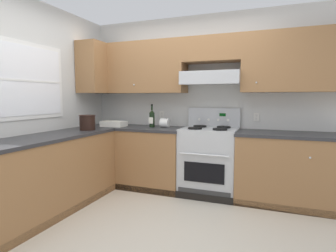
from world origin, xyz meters
name	(u,v)px	position (x,y,z in m)	size (l,w,h in m)	color
ground_plane	(145,228)	(0.00, 0.00, 0.00)	(7.04, 7.04, 0.00)	beige
wall_back	(216,89)	(0.41, 1.53, 1.48)	(4.68, 0.57, 2.55)	silver
wall_left	(39,98)	(-1.59, 0.23, 1.34)	(0.47, 4.00, 2.55)	silver
counter_back_run	(198,162)	(0.23, 1.24, 0.45)	(3.60, 0.65, 0.91)	olive
counter_left_run	(50,174)	(-1.24, 0.00, 0.45)	(0.63, 1.91, 0.91)	olive
stove	(209,160)	(0.38, 1.25, 0.48)	(0.76, 0.62, 1.20)	#B7BABC
wine_bottle	(152,118)	(-0.49, 1.27, 1.04)	(0.08, 0.08, 0.34)	black
bowl	(114,125)	(-1.08, 1.16, 0.94)	(0.36, 0.24, 0.08)	white
bucket	(87,122)	(-1.16, 0.62, 1.02)	(0.22, 0.22, 0.20)	black
paper_towel_roll	(165,123)	(-0.31, 1.33, 0.98)	(0.13, 0.13, 0.13)	white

